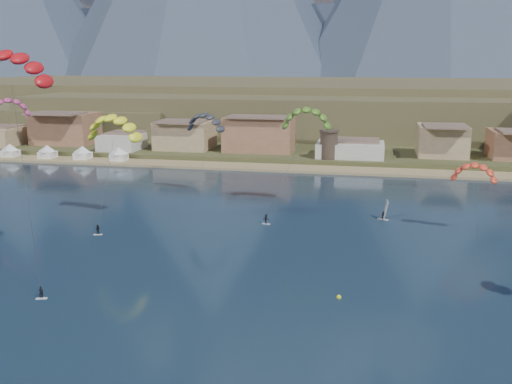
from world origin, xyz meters
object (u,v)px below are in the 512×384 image
(buoy, at_px, (339,297))
(kitesurfer_red, at_px, (10,63))
(kitesurfer_yellow, at_px, (113,124))
(windsurfer, at_px, (384,214))
(watchtower, at_px, (329,144))
(kitesurfer_green, at_px, (306,116))

(buoy, bearing_deg, kitesurfer_red, 178.31)
(kitesurfer_yellow, xyz_separation_m, buoy, (44.77, -30.00, -18.49))
(kitesurfer_yellow, distance_m, buoy, 56.97)
(kitesurfer_red, relative_size, windsurfer, 8.73)
(kitesurfer_yellow, xyz_separation_m, windsurfer, (50.94, 9.96, -17.40))
(kitesurfer_yellow, height_order, windsurfer, kitesurfer_yellow)
(buoy, bearing_deg, watchtower, 95.41)
(watchtower, relative_size, windsurfer, 2.27)
(watchtower, xyz_separation_m, kitesurfer_green, (-0.92, -51.19, 12.93))
(windsurfer, distance_m, buoy, 40.44)
(kitesurfer_green, distance_m, buoy, 51.26)
(watchtower, distance_m, kitesurfer_green, 52.80)
(kitesurfer_red, bearing_deg, kitesurfer_yellow, 88.14)
(buoy, bearing_deg, kitesurfer_yellow, 146.18)
(watchtower, relative_size, buoy, 13.45)
(kitesurfer_green, bearing_deg, watchtower, 88.97)
(kitesurfer_green, bearing_deg, buoy, -77.64)
(watchtower, xyz_separation_m, windsurfer, (15.43, -57.67, -5.17))
(kitesurfer_red, distance_m, kitesurfer_green, 58.35)
(watchtower, height_order, kitesurfer_red, kitesurfer_red)
(kitesurfer_red, xyz_separation_m, kitesurfer_yellow, (0.93, 28.65, -11.18))
(kitesurfer_green, relative_size, windsurfer, 6.34)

